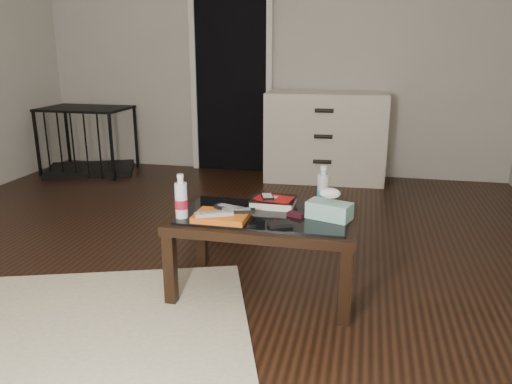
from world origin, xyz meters
TOP-DOWN VIEW (x-y plane):
  - ground at (0.00, 0.00)m, footprint 5.00×5.00m
  - doorway at (-0.40, 2.47)m, footprint 0.90×0.08m
  - coffee_table at (0.54, -0.30)m, footprint 1.00×0.60m
  - rug at (-0.39, -1.08)m, footprint 2.38×2.07m
  - dresser at (0.65, 2.23)m, footprint 1.22×0.56m
  - pet_crate at (-1.90, 2.00)m, footprint 1.06×0.90m
  - magazines at (0.33, -0.44)m, footprint 0.28×0.21m
  - remote_silver at (0.30, -0.48)m, footprint 0.20×0.13m
  - remote_black_front at (0.40, -0.40)m, footprint 0.21×0.10m
  - remote_black_back at (0.37, -0.37)m, footprint 0.21×0.11m
  - textbook at (0.56, -0.16)m, footprint 0.25×0.20m
  - dvd_mailers at (0.55, -0.16)m, footprint 0.22×0.18m
  - ipod at (0.53, -0.18)m, footprint 0.09×0.12m
  - flip_phone at (0.71, -0.31)m, footprint 0.10×0.08m
  - wallet at (0.65, -0.48)m, footprint 0.14×0.11m
  - water_bottle_left at (0.12, -0.46)m, footprint 0.08×0.08m
  - water_bottle_right at (0.83, -0.11)m, footprint 0.08×0.08m
  - tissue_box at (0.89, -0.31)m, footprint 0.26×0.19m

SIDE VIEW (x-z plane):
  - ground at x=0.00m, z-range 0.00..0.00m
  - rug at x=-0.39m, z-range 0.00..0.01m
  - pet_crate at x=-1.90m, z-range -0.12..0.59m
  - coffee_table at x=0.54m, z-range 0.17..0.63m
  - dresser at x=0.65m, z-range 0.00..0.90m
  - wallet at x=0.65m, z-range 0.46..0.48m
  - flip_phone at x=0.71m, z-range 0.46..0.48m
  - magazines at x=0.33m, z-range 0.46..0.49m
  - textbook at x=0.56m, z-range 0.46..0.51m
  - remote_silver at x=0.30m, z-range 0.49..0.51m
  - remote_black_front at x=0.40m, z-range 0.49..0.51m
  - remote_black_back at x=0.37m, z-range 0.49..0.51m
  - tissue_box at x=0.89m, z-range 0.46..0.55m
  - dvd_mailers at x=0.55m, z-range 0.51..0.51m
  - ipod at x=0.53m, z-range 0.51..0.53m
  - water_bottle_left at x=0.12m, z-range 0.46..0.70m
  - water_bottle_right at x=0.83m, z-range 0.46..0.70m
  - doorway at x=-0.40m, z-range -0.01..2.06m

